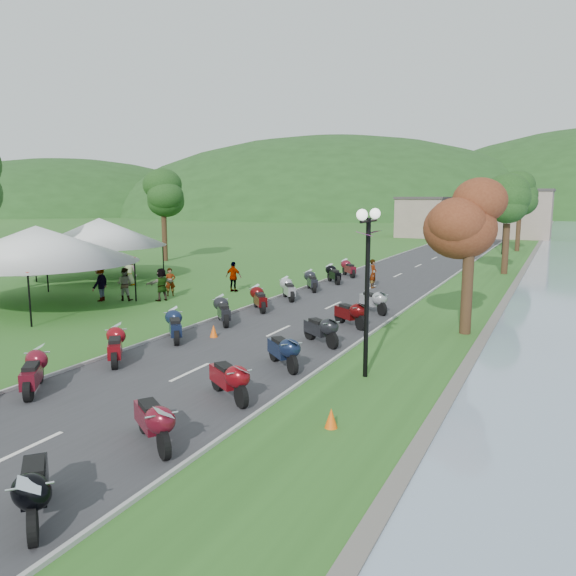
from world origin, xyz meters
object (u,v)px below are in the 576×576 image
at_px(vendor_tent_main, 38,267).
at_px(pedestrian_a, 171,296).
at_px(pedestrian_c, 101,301).
at_px(pedestrian_b, 125,300).

xyz_separation_m(vendor_tent_main, pedestrian_a, (3.85, 5.28, -2.00)).
xyz_separation_m(pedestrian_a, pedestrian_c, (-2.34, -2.82, 0.00)).
xyz_separation_m(vendor_tent_main, pedestrian_b, (2.56, 3.15, -2.00)).
relative_size(pedestrian_a, pedestrian_c, 0.79).
xyz_separation_m(pedestrian_a, pedestrian_b, (-1.30, -2.13, 0.00)).
bearing_deg(vendor_tent_main, pedestrian_a, 53.87).
height_order(pedestrian_b, pedestrian_c, pedestrian_c).
distance_m(vendor_tent_main, pedestrian_b, 4.52).
distance_m(pedestrian_a, pedestrian_c, 3.66).
distance_m(vendor_tent_main, pedestrian_c, 3.51).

